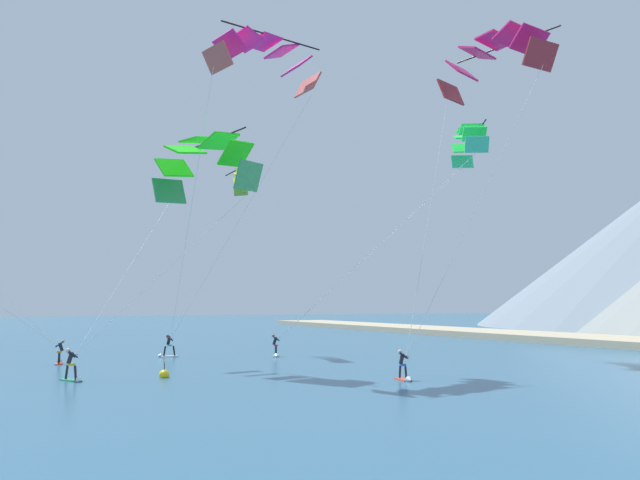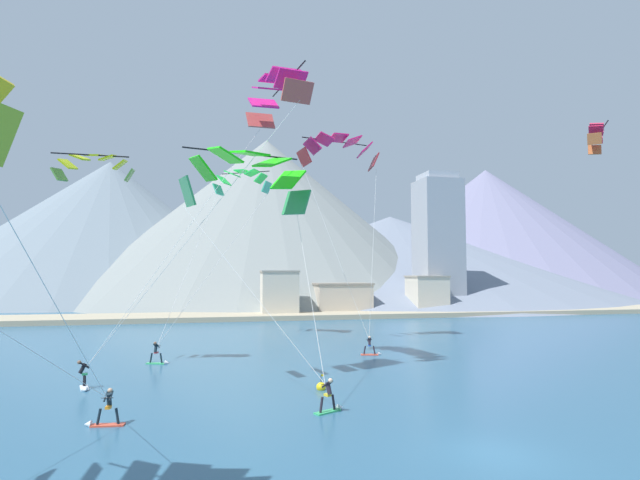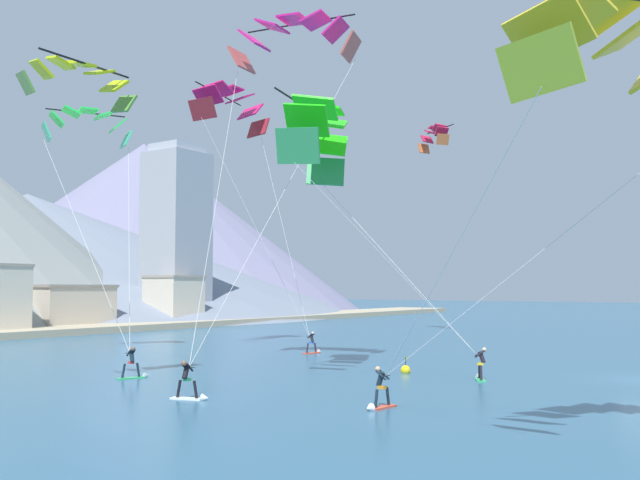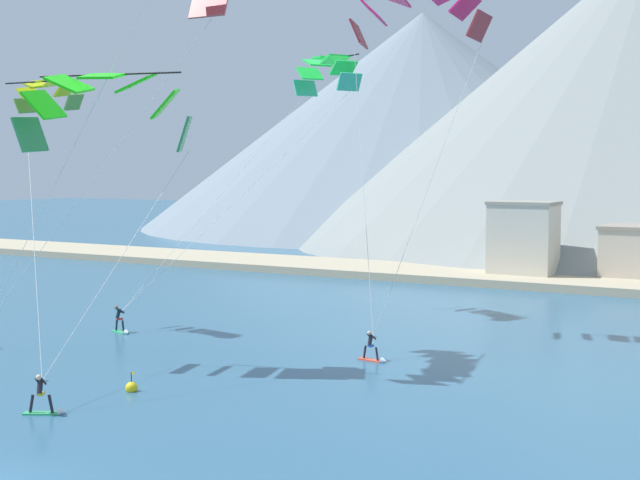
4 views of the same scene
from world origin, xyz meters
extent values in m
cube|color=#E54C33|center=(2.27, 22.62, 0.04)|extent=(1.50, 0.70, 0.07)
cylinder|color=#231E28|center=(1.88, 22.69, 0.41)|extent=(0.25, 0.15, 0.69)
cylinder|color=#231E28|center=(2.66, 22.55, 0.41)|extent=(0.25, 0.15, 0.69)
cube|color=blue|center=(2.27, 22.62, 0.79)|extent=(0.27, 0.32, 0.12)
cylinder|color=#231E28|center=(2.26, 22.56, 1.10)|extent=(0.26, 0.36, 0.58)
cylinder|color=#231E28|center=(2.16, 22.68, 1.27)|extent=(0.17, 0.50, 0.38)
cylinder|color=#231E28|center=(2.38, 22.64, 1.27)|extent=(0.17, 0.50, 0.38)
cylinder|color=black|center=(2.31, 22.84, 1.24)|extent=(0.52, 0.13, 0.03)
sphere|color=beige|center=(2.24, 22.47, 1.48)|extent=(0.21, 0.21, 0.21)
cone|color=white|center=(3.12, 22.46, 0.10)|extent=(0.36, 0.41, 0.36)
cube|color=#33B266|center=(-14.65, 22.17, 0.04)|extent=(1.51, 0.88, 0.07)
cylinder|color=#14232D|center=(-15.02, 22.30, 0.43)|extent=(0.27, 0.19, 0.74)
cylinder|color=#14232D|center=(-14.27, 22.05, 0.43)|extent=(0.27, 0.19, 0.74)
cube|color=red|center=(-14.65, 22.17, 0.84)|extent=(0.32, 0.37, 0.12)
cylinder|color=#14232D|center=(-14.67, 22.09, 1.17)|extent=(0.33, 0.44, 0.63)
cylinder|color=#14232D|center=(-14.76, 22.23, 1.35)|extent=(0.25, 0.53, 0.41)
cylinder|color=#14232D|center=(-14.53, 22.15, 1.35)|extent=(0.25, 0.53, 0.41)
cylinder|color=black|center=(-14.58, 22.36, 1.32)|extent=(0.50, 0.20, 0.03)
sphere|color=brown|center=(-14.72, 21.97, 1.56)|extent=(0.23, 0.23, 0.23)
cone|color=white|center=(-13.82, 21.90, 0.10)|extent=(0.40, 0.44, 0.36)
cube|color=#33B266|center=(-4.93, 6.85, 0.04)|extent=(1.48, 1.07, 0.07)
cylinder|color=#231E28|center=(-5.28, 6.66, 0.44)|extent=(0.28, 0.23, 0.75)
cylinder|color=#231E28|center=(-4.58, 7.03, 0.44)|extent=(0.28, 0.23, 0.75)
cube|color=yellow|center=(-4.93, 6.85, 0.85)|extent=(0.36, 0.39, 0.12)
cylinder|color=#231E28|center=(-4.89, 6.77, 1.18)|extent=(0.38, 0.46, 0.64)
cylinder|color=#231E28|center=(-5.04, 6.80, 1.36)|extent=(0.33, 0.51, 0.41)
cylinder|color=#231E28|center=(-4.83, 6.92, 1.36)|extent=(0.33, 0.51, 0.41)
cylinder|color=black|center=(-5.02, 7.02, 1.33)|extent=(0.47, 0.27, 0.03)
sphere|color=beige|center=(-4.83, 6.65, 1.58)|extent=(0.23, 0.23, 0.23)
cone|color=white|center=(-4.16, 7.26, 0.10)|extent=(0.43, 0.46, 0.36)
cube|color=maroon|center=(-2.05, 29.51, 18.01)|extent=(1.24, 2.05, 1.62)
cube|color=#D51661|center=(-1.19, 29.79, 19.23)|extent=(1.62, 2.10, 1.40)
cube|color=#D51661|center=(4.33, 30.30, 19.23)|extent=(1.26, 2.12, 1.40)
cube|color=maroon|center=(5.24, 30.19, 18.01)|extent=(0.87, 2.08, 1.62)
cylinder|color=silver|center=(0.01, 26.10, 9.27)|extent=(4.63, 6.57, 16.07)
cylinder|color=silver|center=(3.90, 26.47, 9.27)|extent=(3.23, 7.30, 16.07)
cube|color=#3CC991|center=(-10.11, 36.84, 15.73)|extent=(1.35, 1.81, 1.19)
cube|color=#25F04D|center=(-9.54, 36.52, 16.71)|extent=(1.67, 1.99, 0.97)
cube|color=#25F04D|center=(-8.68, 36.05, 17.36)|extent=(1.86, 2.09, 0.61)
cube|color=#25F04D|center=(-7.66, 35.52, 17.59)|extent=(1.90, 2.12, 0.15)
cube|color=#25F04D|center=(-6.64, 34.98, 17.36)|extent=(1.85, 2.10, 0.61)
cube|color=#25F04D|center=(-5.76, 34.54, 16.71)|extent=(1.64, 2.00, 0.97)
cube|color=#3CC991|center=(-5.18, 34.25, 15.73)|extent=(1.31, 1.83, 1.19)
cylinder|color=black|center=(-7.29, 36.21, 17.60)|extent=(4.99, 2.78, 0.10)
cylinder|color=silver|center=(-12.42, 29.64, 8.24)|extent=(4.35, 14.60, 13.87)
cylinder|color=silver|center=(-9.80, 28.27, 8.24)|extent=(9.60, 11.86, 13.87)
cube|color=#2F9451|center=(-12.12, 13.20, 11.71)|extent=(1.18, 2.42, 1.86)
cube|color=#1FEE0F|center=(-11.22, 13.32, 13.17)|extent=(1.82, 2.64, 1.67)
cube|color=#1FEE0F|center=(-9.88, 13.72, 14.16)|extent=(2.30, 2.75, 1.20)
cube|color=#1FEE0F|center=(-8.32, 14.36, 14.51)|extent=(2.55, 2.77, 0.52)
cube|color=#1FEE0F|center=(-6.82, 15.11, 14.16)|extent=(2.58, 2.65, 1.20)
cube|color=#1FEE0F|center=(-5.62, 15.85, 13.17)|extent=(2.34, 2.44, 1.67)
cube|color=#2F9451|center=(-4.95, 16.45, 11.71)|extent=(1.86, 2.15, 1.86)
cylinder|color=black|center=(-8.73, 15.26, 14.69)|extent=(7.62, 1.99, 0.10)
cylinder|color=silver|center=(-8.68, 10.14, 6.11)|extent=(7.36, 6.29, 9.57)
cylinder|color=silver|center=(-4.93, 11.83, 6.11)|extent=(0.20, 9.67, 9.57)
cube|color=#C04B44|center=(-7.04, 21.33, 18.86)|extent=(2.33, 1.22, 1.44)
cylinder|color=silver|center=(-12.42, 18.21, 9.77)|extent=(10.74, 6.87, 16.89)
cylinder|color=silver|center=(-11.42, 14.48, 9.77)|extent=(12.71, 0.63, 16.89)
cube|color=#528D36|center=(-16.62, 20.73, 13.96)|extent=(0.65, 1.30, 1.08)
cube|color=#BBCE0F|center=(-17.28, 20.68, 14.71)|extent=(0.90, 1.33, 0.94)
cube|color=#BBCE0F|center=(-18.16, 20.71, 15.19)|extent=(1.11, 1.35, 0.69)
cube|color=#BBCE0F|center=(-19.14, 20.83, 15.36)|extent=(1.21, 1.36, 0.36)
cube|color=#BBCE0F|center=(-20.11, 21.01, 15.19)|extent=(1.26, 1.34, 0.69)
cube|color=#BBCE0F|center=(-20.95, 21.24, 14.71)|extent=(1.19, 1.31, 0.94)
cube|color=#528D36|center=(-21.57, 21.48, 13.96)|extent=(1.01, 1.26, 1.08)
cylinder|color=black|center=(-19.22, 20.30, 15.25)|extent=(5.18, 0.34, 0.10)
sphere|color=yellow|center=(-4.25, 11.52, 0.15)|extent=(0.56, 0.56, 0.56)
cylinder|color=black|center=(-4.25, 11.52, 0.65)|extent=(0.04, 0.04, 0.44)
cube|color=yellow|center=(-4.16, 11.52, 0.83)|extent=(0.18, 0.01, 0.12)
cube|color=tan|center=(0.00, 57.63, 0.35)|extent=(180.00, 10.00, 0.70)
cube|color=beige|center=(-0.60, 58.70, 3.40)|extent=(5.53, 4.10, 6.79)
cube|color=gray|center=(-0.60, 58.70, 6.94)|extent=(5.75, 4.26, 0.30)
cone|color=slate|center=(-37.73, 122.30, 18.08)|extent=(94.51, 94.51, 36.16)
camera|label=1|loc=(30.38, 4.21, 3.94)|focal=35.00mm
camera|label=2|loc=(-10.51, -17.51, 6.91)|focal=28.00mm
camera|label=3|loc=(-39.89, -7.43, 4.77)|focal=40.00mm
camera|label=4|loc=(22.66, -18.52, 10.05)|focal=50.00mm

